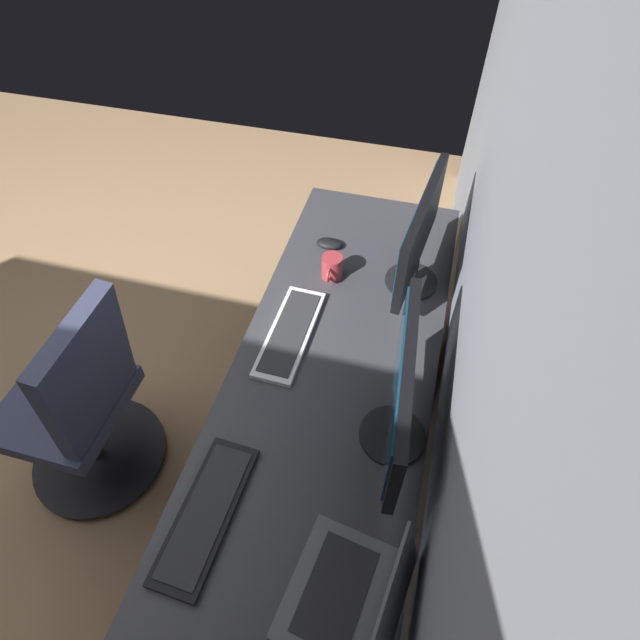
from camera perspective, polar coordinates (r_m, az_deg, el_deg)
name	(u,v)px	position (r m, az deg, el deg)	size (l,w,h in m)	color
wall_back	(507,246)	(1.32, 20.29, 7.77)	(4.60, 0.10, 2.60)	#8C939E
desk	(334,378)	(1.76, 1.58, -6.48)	(1.90, 0.67, 0.73)	#38383D
drawer_pedestal	(350,381)	(2.13, 3.43, -6.89)	(0.40, 0.51, 0.69)	#38383D
monitor_primary	(400,395)	(1.38, 9.01, -8.26)	(0.55, 0.20, 0.40)	black
monitor_secondary	(419,236)	(1.83, 11.05, 9.27)	(0.56, 0.20, 0.39)	black
laptop_leftmost	(357,597)	(1.37, 4.20, -28.57)	(0.35, 0.32, 0.22)	#595B60
keyboard_main	(290,333)	(1.77, -3.38, -1.46)	(0.42, 0.15, 0.02)	silver
keyboard_spare	(206,513)	(1.49, -12.65, -20.37)	(0.43, 0.16, 0.02)	black
mouse_main	(329,244)	(2.09, 1.05, 8.57)	(0.06, 0.10, 0.03)	black
coffee_mug	(332,267)	(1.94, 1.34, 5.95)	(0.12, 0.08, 0.10)	#A53338
office_chair	(82,410)	(2.12, -25.13, -9.15)	(0.56, 0.56, 0.97)	#383D56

